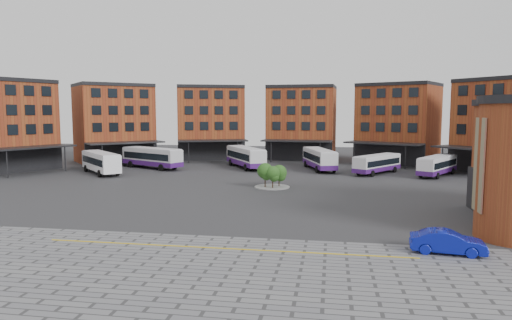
% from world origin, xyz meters
% --- Properties ---
extents(ground, '(160.00, 160.00, 0.00)m').
position_xyz_m(ground, '(0.00, 0.00, 0.00)').
color(ground, '#28282B').
rests_on(ground, ground).
extents(paving_zone, '(50.00, 22.00, 0.02)m').
position_xyz_m(paving_zone, '(2.00, -22.00, 0.01)').
color(paving_zone, slate).
rests_on(paving_zone, ground).
extents(yellow_line, '(26.00, 0.15, 0.02)m').
position_xyz_m(yellow_line, '(2.00, -14.00, 0.03)').
color(yellow_line, gold).
rests_on(yellow_line, paving_zone).
extents(main_building, '(94.14, 42.48, 14.60)m').
position_xyz_m(main_building, '(-4.77, 38.25, 7.23)').
color(main_building, brown).
rests_on(main_building, ground).
extents(tree_island, '(4.40, 4.40, 3.13)m').
position_xyz_m(tree_island, '(2.09, 11.72, 1.71)').
color(tree_island, gray).
rests_on(tree_island, ground).
extents(bus_a, '(9.95, 10.10, 3.27)m').
position_xyz_m(bus_a, '(-25.47, 20.39, 1.94)').
color(bus_a, white).
rests_on(bus_a, ground).
extents(bus_b, '(12.08, 8.21, 3.44)m').
position_xyz_m(bus_b, '(-20.28, 27.80, 1.86)').
color(bus_b, silver).
rests_on(bus_b, ground).
extents(bus_c, '(8.65, 12.02, 3.46)m').
position_xyz_m(bus_c, '(-5.01, 31.07, 1.88)').
color(bus_c, silver).
rests_on(bus_c, ground).
extents(bus_d, '(6.03, 12.24, 3.37)m').
position_xyz_m(bus_d, '(7.31, 30.66, 1.82)').
color(bus_d, silver).
rests_on(bus_d, ground).
extents(bus_e, '(7.89, 9.74, 2.89)m').
position_xyz_m(bus_e, '(16.17, 27.16, 1.57)').
color(bus_e, silver).
rests_on(bus_e, ground).
extents(bus_f, '(7.44, 10.23, 2.95)m').
position_xyz_m(bus_f, '(24.70, 26.19, 1.60)').
color(bus_f, white).
rests_on(bus_f, ground).
extents(blue_car, '(4.95, 2.19, 1.58)m').
position_xyz_m(blue_car, '(16.99, -12.59, 0.79)').
color(blue_car, '#0B1594').
rests_on(blue_car, ground).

